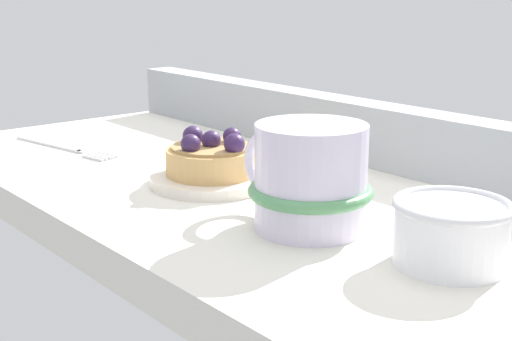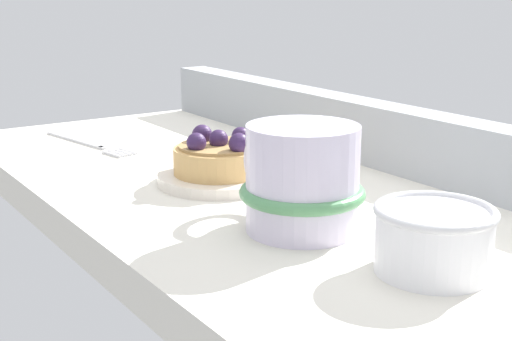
# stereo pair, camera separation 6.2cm
# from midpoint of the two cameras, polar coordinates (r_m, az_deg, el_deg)

# --- Properties ---
(ground_plane) EXTENTS (0.84, 0.36, 0.04)m
(ground_plane) POSITION_cam_midpoint_polar(r_m,az_deg,el_deg) (0.69, 2.49, -2.78)
(ground_plane) COLOR silver
(window_rail_back) EXTENTS (0.82, 0.04, 0.07)m
(window_rail_back) POSITION_cam_midpoint_polar(r_m,az_deg,el_deg) (0.78, 12.13, 2.84)
(window_rail_back) COLOR #9EA3A8
(window_rail_back) RESTS_ON ground_plane
(dessert_plate) EXTENTS (0.12, 0.12, 0.01)m
(dessert_plate) POSITION_cam_midpoint_polar(r_m,az_deg,el_deg) (0.70, -0.43, -0.66)
(dessert_plate) COLOR silver
(dessert_plate) RESTS_ON ground_plane
(raspberry_tart) EXTENTS (0.09, 0.09, 0.04)m
(raspberry_tart) POSITION_cam_midpoint_polar(r_m,az_deg,el_deg) (0.69, -0.44, 1.12)
(raspberry_tart) COLOR tan
(raspberry_tart) RESTS_ON dessert_plate
(coffee_mug) EXTENTS (0.13, 0.10, 0.09)m
(coffee_mug) POSITION_cam_midpoint_polar(r_m,az_deg,el_deg) (0.56, 6.82, -0.79)
(coffee_mug) COLOR silver
(coffee_mug) RESTS_ON ground_plane
(dessert_fork) EXTENTS (0.18, 0.05, 0.01)m
(dessert_fork) POSITION_cam_midpoint_polar(r_m,az_deg,el_deg) (0.88, -11.43, 2.21)
(dessert_fork) COLOR silver
(dessert_fork) RESTS_ON ground_plane
(sugar_bowl) EXTENTS (0.08, 0.08, 0.05)m
(sugar_bowl) POSITION_cam_midpoint_polar(r_m,az_deg,el_deg) (0.50, 17.58, -5.23)
(sugar_bowl) COLOR white
(sugar_bowl) RESTS_ON ground_plane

